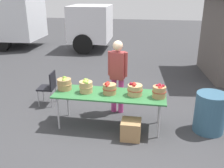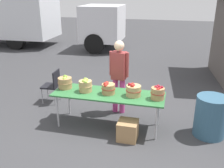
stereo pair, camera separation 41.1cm
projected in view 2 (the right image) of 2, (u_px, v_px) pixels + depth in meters
name	position (u px, v px, depth m)	size (l,w,h in m)	color
ground_plane	(109.00, 125.00, 5.47)	(40.00, 40.00, 0.00)	#38383A
market_table	(108.00, 95.00, 5.22)	(2.30, 0.76, 0.75)	#2D6B38
apple_basket_green_0	(65.00, 83.00, 5.45)	(0.31, 0.31, 0.28)	#A87F51
apple_basket_green_1	(85.00, 85.00, 5.27)	(0.29, 0.29, 0.29)	tan
apple_basket_red_0	(108.00, 88.00, 5.16)	(0.29, 0.29, 0.26)	#A87F51
apple_basket_red_1	(133.00, 90.00, 5.06)	(0.32, 0.32, 0.28)	tan
apple_basket_red_2	(158.00, 93.00, 4.91)	(0.28, 0.28, 0.28)	#A87F51
vendor_adult	(119.00, 72.00, 5.73)	(0.45, 0.26, 1.72)	#CC3F8C
box_truck	(33.00, 16.00, 12.53)	(7.76, 2.38, 2.75)	silver
folding_chair	(53.00, 84.00, 6.42)	(0.43, 0.43, 0.86)	black
trash_barrel	(211.00, 116.00, 4.98)	(0.62, 0.62, 0.83)	#335972
produce_crate	(128.00, 130.00, 4.93)	(0.38, 0.38, 0.38)	#A87F51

